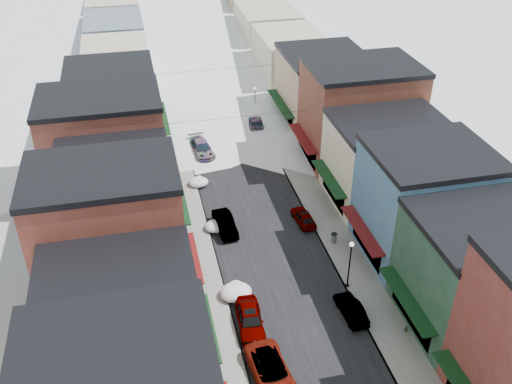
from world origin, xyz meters
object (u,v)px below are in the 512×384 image
car_white_suv (271,372)px  car_silver_sedan (250,319)px  car_dark_hatch (225,224)px  car_green_sedan (351,309)px  trash_can (334,238)px  streetlamp_near (350,259)px

car_white_suv → car_silver_sedan: car_silver_sedan is taller
car_dark_hatch → car_green_sedan: (7.80, -13.60, -0.09)m
car_white_suv → trash_can: car_white_suv is taller
car_silver_sedan → streetlamp_near: size_ratio=1.05×
car_white_suv → car_silver_sedan: (-0.36, 5.27, 0.05)m
car_dark_hatch → trash_can: 10.54m
car_white_suv → streetlamp_near: bearing=36.6°
car_white_suv → car_silver_sedan: 5.28m
car_green_sedan → car_silver_sedan: bearing=-7.8°
trash_can → streetlamp_near: size_ratio=0.21×
car_silver_sedan → car_green_sedan: (8.16, -0.56, -0.16)m
car_green_sedan → streetlamp_near: bearing=-109.6°
car_white_suv → car_green_sedan: car_white_suv is taller
car_silver_sedan → trash_can: bearing=45.4°
car_white_suv → car_green_sedan: 9.11m
streetlamp_near → car_silver_sedan: bearing=-163.8°
streetlamp_near → car_dark_hatch: bearing=129.9°
car_silver_sedan → car_dark_hatch: (0.36, 13.04, -0.07)m
car_silver_sedan → car_green_sedan: 8.18m
car_dark_hatch → car_green_sedan: car_dark_hatch is taller
trash_can → streetlamp_near: (-0.91, -6.07, 2.46)m
car_white_suv → car_dark_hatch: size_ratio=1.22×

